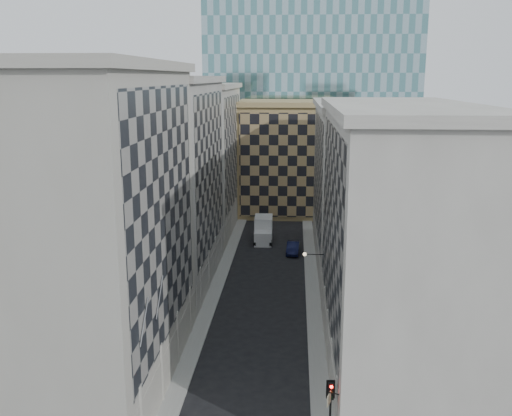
% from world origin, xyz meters
% --- Properties ---
extents(sidewalk_west, '(1.50, 100.00, 0.15)m').
position_xyz_m(sidewalk_west, '(-5.25, 30.00, 0.07)').
color(sidewalk_west, gray).
rests_on(sidewalk_west, ground).
extents(sidewalk_east, '(1.50, 100.00, 0.15)m').
position_xyz_m(sidewalk_east, '(5.25, 30.00, 0.07)').
color(sidewalk_east, gray).
rests_on(sidewalk_east, ground).
extents(bldg_left_a, '(10.80, 22.80, 23.70)m').
position_xyz_m(bldg_left_a, '(-10.88, 11.00, 11.82)').
color(bldg_left_a, '#A09C90').
rests_on(bldg_left_a, ground).
extents(bldg_left_b, '(10.80, 22.80, 22.70)m').
position_xyz_m(bldg_left_b, '(-10.88, 33.00, 11.32)').
color(bldg_left_b, gray).
rests_on(bldg_left_b, ground).
extents(bldg_left_c, '(10.80, 22.80, 21.70)m').
position_xyz_m(bldg_left_c, '(-10.88, 55.00, 10.83)').
color(bldg_left_c, '#A09C90').
rests_on(bldg_left_c, ground).
extents(bldg_right_a, '(10.80, 26.80, 20.70)m').
position_xyz_m(bldg_right_a, '(10.88, 15.00, 10.32)').
color(bldg_right_a, '#A8A39A').
rests_on(bldg_right_a, ground).
extents(bldg_right_b, '(10.80, 28.80, 19.70)m').
position_xyz_m(bldg_right_b, '(10.89, 42.00, 9.85)').
color(bldg_right_b, '#A8A39A').
rests_on(bldg_right_b, ground).
extents(tan_block, '(16.80, 14.80, 18.80)m').
position_xyz_m(tan_block, '(2.00, 67.90, 9.44)').
color(tan_block, tan).
rests_on(tan_block, ground).
extents(church_tower, '(7.20, 7.20, 51.50)m').
position_xyz_m(church_tower, '(0.00, 82.00, 26.95)').
color(church_tower, '#302B25').
rests_on(church_tower, ground).
extents(flagpoles_left, '(0.10, 6.33, 2.33)m').
position_xyz_m(flagpoles_left, '(-5.90, 6.00, 8.00)').
color(flagpoles_left, gray).
rests_on(flagpoles_left, ground).
extents(bracket_lamp, '(1.98, 0.36, 0.36)m').
position_xyz_m(bracket_lamp, '(4.38, 24.00, 6.20)').
color(bracket_lamp, black).
rests_on(bracket_lamp, ground).
extents(traffic_light, '(0.55, 0.47, 4.35)m').
position_xyz_m(traffic_light, '(5.56, 3.82, 3.26)').
color(traffic_light, black).
rests_on(traffic_light, sidewalk_east).
extents(box_truck, '(2.64, 6.16, 3.35)m').
position_xyz_m(box_truck, '(-1.15, 49.52, 1.46)').
color(box_truck, silver).
rests_on(box_truck, ground).
extents(dark_car, '(1.82, 4.66, 1.51)m').
position_xyz_m(dark_car, '(3.06, 43.93, 0.76)').
color(dark_car, black).
rests_on(dark_car, ground).
extents(shop_sign, '(0.79, 0.70, 0.80)m').
position_xyz_m(shop_sign, '(5.42, 3.00, 3.84)').
color(shop_sign, black).
rests_on(shop_sign, ground).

